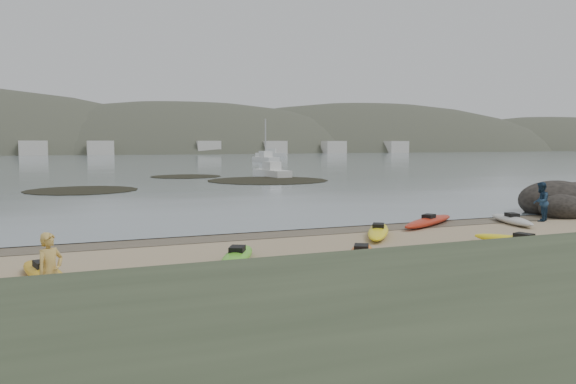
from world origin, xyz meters
name	(u,v)px	position (x,y,z in m)	size (l,w,h in m)	color
ground	(288,231)	(0.00, 0.00, 0.00)	(600.00, 600.00, 0.00)	tan
wet_sand	(291,232)	(0.00, -0.30, 0.00)	(60.00, 60.00, 0.00)	brown
water	(79,149)	(0.00, 300.00, 0.01)	(1200.00, 1200.00, 0.00)	slate
kayaks	(349,244)	(0.43, -4.16, 0.17)	(20.43, 10.05, 0.34)	#B62612
person_west	(50,272)	(-8.22, -7.83, 0.80)	(0.58, 0.38, 1.60)	tan
person_east	(541,202)	(11.08, -1.56, 0.85)	(0.82, 0.64, 1.69)	navy
rock_cluster	(569,208)	(14.70, 0.19, 0.25)	(5.42, 4.00, 1.90)	black
kelp_mats	(207,182)	(3.47, 27.55, 0.03)	(24.87, 20.88, 0.04)	black
moored_boats	(102,159)	(-1.69, 83.28, 0.55)	(81.09, 83.35, 1.28)	silver
far_hills	(196,193)	(39.38, 193.97, -15.93)	(550.00, 135.00, 80.00)	#384235
far_town	(117,148)	(6.00, 145.00, 2.00)	(199.00, 5.00, 4.00)	beige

